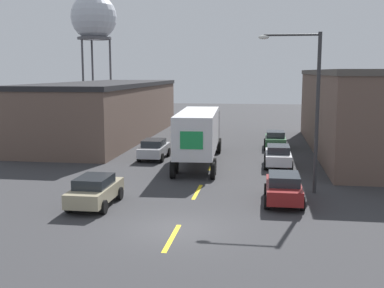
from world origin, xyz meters
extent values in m
plane|color=#333335|center=(0.00, 0.00, 0.00)|extent=(160.00, 160.00, 0.00)
cube|color=yellow|center=(0.00, -1.12, 0.00)|extent=(0.20, 3.28, 0.01)
cube|color=yellow|center=(0.00, 6.36, 0.00)|extent=(0.20, 3.28, 0.01)
cube|color=yellow|center=(0.00, 13.84, 0.00)|extent=(0.20, 3.28, 0.01)
cube|color=brown|center=(-11.82, 26.87, 2.56)|extent=(8.33, 26.87, 5.12)
cube|color=#232326|center=(-11.82, 26.87, 5.32)|extent=(8.53, 27.07, 0.40)
cube|color=black|center=(-1.27, 19.93, 1.91)|extent=(2.52, 3.14, 2.75)
cube|color=silver|center=(-0.93, 13.45, 2.52)|extent=(2.98, 9.48, 2.68)
cube|color=#198442|center=(-0.68, 8.75, 2.52)|extent=(1.37, 0.10, 1.07)
cylinder|color=black|center=(-0.04, 20.37, 0.54)|extent=(0.34, 1.09, 1.08)
cylinder|color=black|center=(-2.53, 20.24, 0.54)|extent=(0.34, 1.09, 1.08)
cylinder|color=black|center=(0.02, 19.17, 0.54)|extent=(0.34, 1.09, 1.08)
cylinder|color=black|center=(-2.47, 19.03, 0.54)|extent=(0.34, 1.09, 1.08)
cylinder|color=black|center=(0.45, 11.03, 0.54)|extent=(0.34, 1.09, 1.08)
cylinder|color=black|center=(-2.04, 10.90, 0.54)|extent=(0.34, 1.09, 1.08)
cylinder|color=black|center=(0.52, 9.63, 0.54)|extent=(0.34, 1.09, 1.08)
cylinder|color=black|center=(-1.97, 9.50, 0.54)|extent=(0.34, 1.09, 1.08)
cube|color=silver|center=(4.60, 14.26, 0.68)|extent=(1.71, 4.11, 0.69)
cube|color=#23282D|center=(4.60, 14.13, 1.26)|extent=(1.50, 2.14, 0.49)
cylinder|color=black|center=(5.45, 15.53, 0.33)|extent=(0.22, 0.67, 0.67)
cylinder|color=black|center=(3.75, 15.53, 0.33)|extent=(0.22, 0.67, 0.67)
cylinder|color=black|center=(5.45, 12.98, 0.33)|extent=(0.22, 0.67, 0.67)
cylinder|color=black|center=(3.75, 12.98, 0.33)|extent=(0.22, 0.67, 0.67)
cube|color=#2D5B38|center=(4.60, 22.42, 0.68)|extent=(1.71, 4.11, 0.69)
cube|color=#23282D|center=(4.60, 22.29, 1.26)|extent=(1.50, 2.14, 0.49)
cylinder|color=black|center=(5.45, 23.69, 0.33)|extent=(0.22, 0.67, 0.67)
cylinder|color=black|center=(3.75, 23.69, 0.33)|extent=(0.22, 0.67, 0.67)
cylinder|color=black|center=(5.45, 21.14, 0.33)|extent=(0.22, 0.67, 0.67)
cylinder|color=black|center=(3.75, 21.14, 0.33)|extent=(0.22, 0.67, 0.67)
cube|color=#B2B2B7|center=(-4.60, 15.90, 0.68)|extent=(1.71, 4.11, 0.69)
cube|color=#23282D|center=(-4.60, 15.78, 1.26)|extent=(1.50, 2.14, 0.49)
cylinder|color=black|center=(-3.75, 17.17, 0.33)|extent=(0.22, 0.67, 0.67)
cylinder|color=black|center=(-5.45, 17.17, 0.33)|extent=(0.22, 0.67, 0.67)
cylinder|color=black|center=(-3.75, 14.63, 0.33)|extent=(0.22, 0.67, 0.67)
cylinder|color=black|center=(-5.45, 14.63, 0.33)|extent=(0.22, 0.67, 0.67)
cube|color=tan|center=(-4.60, 2.89, 0.68)|extent=(1.71, 4.11, 0.69)
cube|color=#23282D|center=(-4.60, 2.77, 1.26)|extent=(1.50, 2.14, 0.49)
cylinder|color=black|center=(-3.75, 4.16, 0.33)|extent=(0.22, 0.67, 0.67)
cylinder|color=black|center=(-5.45, 4.16, 0.33)|extent=(0.22, 0.67, 0.67)
cylinder|color=black|center=(-3.75, 1.62, 0.33)|extent=(0.22, 0.67, 0.67)
cylinder|color=black|center=(-5.45, 1.62, 0.33)|extent=(0.22, 0.67, 0.67)
cube|color=maroon|center=(4.60, 4.81, 0.68)|extent=(1.71, 4.11, 0.69)
cube|color=#23282D|center=(4.60, 4.69, 1.26)|extent=(1.50, 2.14, 0.49)
cylinder|color=black|center=(5.45, 6.08, 0.33)|extent=(0.22, 0.67, 0.67)
cylinder|color=black|center=(3.75, 6.08, 0.33)|extent=(0.22, 0.67, 0.67)
cylinder|color=black|center=(5.45, 3.53, 0.33)|extent=(0.22, 0.67, 0.67)
cylinder|color=black|center=(3.75, 3.53, 0.33)|extent=(0.22, 0.67, 0.67)
cylinder|color=#47474C|center=(-17.31, 45.05, 5.62)|extent=(0.28, 0.28, 11.24)
cylinder|color=#47474C|center=(-20.55, 46.92, 5.62)|extent=(0.28, 0.28, 11.24)
cylinder|color=#47474C|center=(-20.55, 43.17, 5.62)|extent=(0.28, 0.28, 11.24)
cylinder|color=#4C4C51|center=(-19.47, 45.05, 11.04)|extent=(4.60, 4.60, 0.30)
sphere|color=#B7BCC6|center=(-19.47, 45.05, 13.86)|extent=(6.18, 6.18, 6.18)
cylinder|color=#2D2D30|center=(6.36, 7.08, 4.31)|extent=(0.20, 0.20, 8.62)
cylinder|color=#2D2D30|center=(4.90, 7.08, 8.47)|extent=(2.92, 0.11, 0.11)
ellipsoid|color=silver|center=(3.44, 7.08, 8.37)|extent=(0.56, 0.32, 0.22)
camera|label=1|loc=(3.48, -19.20, 6.57)|focal=45.00mm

